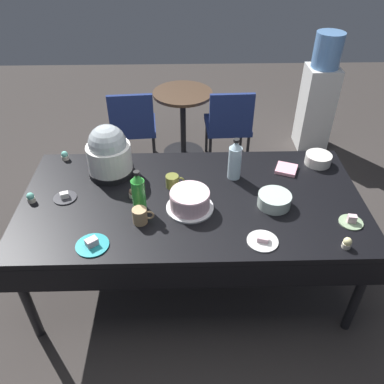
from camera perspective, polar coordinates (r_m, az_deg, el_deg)
ground at (r=3.06m, az=0.00°, el=-11.88°), size 9.00×9.00×0.00m
potluck_table at (r=2.58m, az=0.00°, el=-1.96°), size 2.20×1.10×0.75m
frosted_layer_cake at (r=2.42m, az=-0.31°, el=-1.25°), size 0.30×0.30×0.13m
slow_cooker at (r=2.73m, az=-11.98°, el=5.62°), size 0.31×0.31×0.37m
glass_salad_bowl at (r=2.51m, az=11.85°, el=-1.14°), size 0.21×0.21×0.08m
ceramic_snack_bowl at (r=2.98m, az=17.83°, el=4.57°), size 0.19×0.19×0.08m
dessert_plate_teal at (r=2.28m, az=-14.28°, el=-7.36°), size 0.19×0.19×0.05m
dessert_plate_sage at (r=2.54m, az=22.09°, el=-3.93°), size 0.14×0.14×0.06m
dessert_plate_charcoal at (r=2.66m, az=-17.95°, el=-0.69°), size 0.15×0.15×0.04m
dessert_plate_white at (r=2.27m, az=10.20°, el=-6.93°), size 0.18×0.18×0.04m
cupcake_berry at (r=2.35m, az=21.58°, el=-6.90°), size 0.05×0.05×0.07m
cupcake_vanilla at (r=2.69m, az=-22.35°, el=-0.76°), size 0.05×0.05×0.07m
cupcake_cocoa at (r=2.56m, az=-8.59°, el=-0.16°), size 0.05×0.05×0.07m
cupcake_rose at (r=3.04m, az=-17.96°, el=5.04°), size 0.05×0.05×0.07m
soda_bottle_lime_soda at (r=2.40m, az=-7.77°, el=-0.02°), size 0.08×0.08×0.28m
soda_bottle_water at (r=2.66m, az=6.24°, el=4.62°), size 0.09×0.09×0.30m
coffee_mug_tan at (r=2.35m, az=-7.50°, el=-3.44°), size 0.13×0.09×0.10m
coffee_mug_olive at (r=2.61m, az=-2.82°, el=1.57°), size 0.13×0.09×0.09m
paper_napkin_stack at (r=2.86m, az=13.52°, el=3.25°), size 0.18×0.18×0.02m
maroon_chair_left at (r=3.97m, az=-8.55°, el=9.75°), size 0.47×0.47×0.85m
maroon_chair_right at (r=3.97m, az=5.36°, el=9.98°), size 0.46×0.46×0.85m
round_cafe_table at (r=4.14m, az=-1.32°, el=11.48°), size 0.60×0.60×0.72m
water_cooler at (r=4.48m, az=17.84°, el=13.11°), size 0.32×0.32×1.24m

